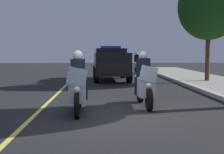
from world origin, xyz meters
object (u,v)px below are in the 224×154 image
(police_motorcycle_lead_right, at_px, (144,84))
(cyclist_background, at_px, (136,63))
(police_motorcycle_lead_left, at_px, (78,87))
(tree_far_back, at_px, (209,7))
(police_suv, at_px, (111,62))

(police_motorcycle_lead_right, distance_m, cyclist_background, 14.56)
(police_motorcycle_lead_left, xyz_separation_m, police_motorcycle_lead_right, (-0.88, 1.97, 0.00))
(police_motorcycle_lead_left, relative_size, tree_far_back, 0.37)
(police_motorcycle_lead_right, bearing_deg, cyclist_background, 174.18)
(police_suv, bearing_deg, cyclist_background, 158.53)
(police_suv, distance_m, tree_far_back, 6.34)
(police_motorcycle_lead_left, distance_m, police_suv, 9.82)
(police_motorcycle_lead_right, bearing_deg, tree_far_back, 147.91)
(police_motorcycle_lead_right, xyz_separation_m, tree_far_back, (-7.33, 4.59, 3.45))
(police_motorcycle_lead_left, distance_m, cyclist_background, 15.75)
(police_motorcycle_lead_right, distance_m, police_suv, 8.89)
(police_motorcycle_lead_right, bearing_deg, police_suv, -175.24)
(police_motorcycle_lead_left, xyz_separation_m, cyclist_background, (-15.36, 3.45, 0.14))
(police_suv, relative_size, tree_far_back, 0.85)
(cyclist_background, bearing_deg, tree_far_back, 23.55)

